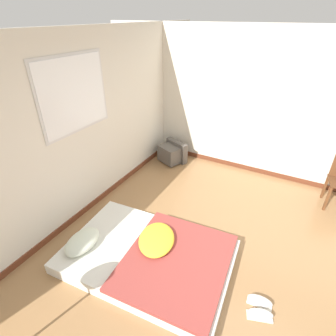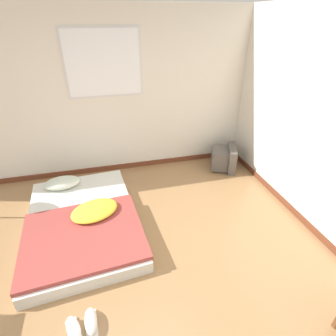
% 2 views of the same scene
% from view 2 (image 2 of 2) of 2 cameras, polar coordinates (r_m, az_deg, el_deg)
% --- Properties ---
extents(ground_plane, '(20.00, 20.00, 0.00)m').
position_cam_2_polar(ground_plane, '(2.96, -10.35, -25.39)').
color(ground_plane, '#997047').
extents(wall_back, '(7.40, 0.08, 2.60)m').
position_cam_2_polar(wall_back, '(4.40, -15.18, 14.40)').
color(wall_back, silver).
rests_on(wall_back, ground_plane).
extents(mattress_bed, '(1.51, 2.15, 0.30)m').
position_cam_2_polar(mattress_bed, '(3.67, -18.10, -10.70)').
color(mattress_bed, silver).
rests_on(mattress_bed, ground_plane).
extents(crt_tv, '(0.57, 0.61, 0.42)m').
position_cam_2_polar(crt_tv, '(4.83, 12.17, 2.15)').
color(crt_tv, '#56514C').
rests_on(crt_tv, ground_plane).
extents(sneaker_pair, '(0.30, 0.31, 0.10)m').
position_cam_2_polar(sneaker_pair, '(2.81, -18.12, -29.81)').
color(sneaker_pair, silver).
rests_on(sneaker_pair, ground_plane).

